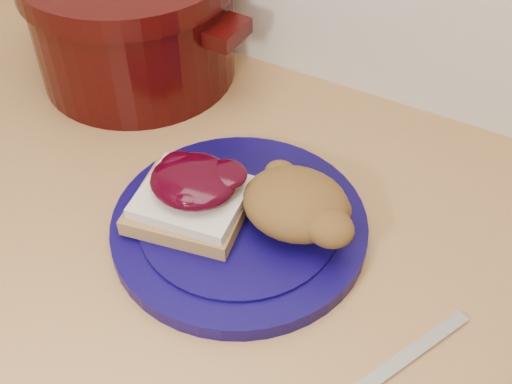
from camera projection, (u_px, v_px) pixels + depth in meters
The scene contains 6 objects.
plate at pixel (239, 226), 0.71m from camera, with size 0.28×0.28×0.02m, color #0A043C.
sandwich at pixel (191, 195), 0.69m from camera, with size 0.14×0.13×0.06m.
stuffing_mound at pixel (296, 204), 0.67m from camera, with size 0.11×0.10×0.06m, color brown.
butter_knife at pixel (399, 362), 0.60m from camera, with size 0.18×0.01×0.00m, color silver.
dutch_oven at pixel (133, 19), 0.87m from camera, with size 0.34×0.29×0.18m.
pepper_grinder at pixel (108, 15), 0.91m from camera, with size 0.07×0.07×0.14m.
Camera 1 is at (0.19, 1.08, 1.44)m, focal length 45.00 mm.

